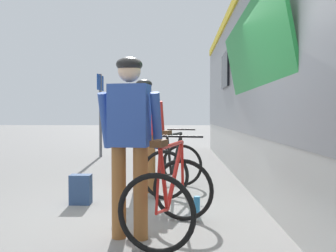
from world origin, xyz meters
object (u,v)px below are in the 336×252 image
(cyclist_far_in_blue, at_px, (130,131))
(bicycle_far_red, at_px, (171,196))
(water_bottle_near_the_bikes, at_px, (197,206))
(platform_sign_post, at_px, (100,101))
(bicycle_near_black, at_px, (174,167))
(backpack_on_platform, at_px, (81,189))
(cyclist_near_in_red, at_px, (144,125))

(cyclist_far_in_blue, xyz_separation_m, bicycle_far_red, (0.40, 0.09, -0.65))
(cyclist_far_in_blue, relative_size, water_bottle_near_the_bikes, 7.41)
(cyclist_far_in_blue, height_order, bicycle_far_red, cyclist_far_in_blue)
(bicycle_far_red, height_order, platform_sign_post, platform_sign_post)
(water_bottle_near_the_bikes, relative_size, platform_sign_post, 0.10)
(water_bottle_near_the_bikes, height_order, platform_sign_post, platform_sign_post)
(bicycle_near_black, height_order, backpack_on_platform, bicycle_near_black)
(cyclist_far_in_blue, distance_m, bicycle_far_red, 0.77)
(backpack_on_platform, distance_m, water_bottle_near_the_bikes, 1.64)
(bicycle_near_black, distance_m, water_bottle_near_the_bikes, 1.38)
(water_bottle_near_the_bikes, bearing_deg, cyclist_far_in_blue, -131.22)
(cyclist_near_in_red, relative_size, bicycle_near_black, 1.46)
(water_bottle_near_the_bikes, distance_m, platform_sign_post, 6.75)
(bicycle_far_red, relative_size, platform_sign_post, 0.50)
(bicycle_near_black, height_order, bicycle_far_red, same)
(cyclist_near_in_red, relative_size, cyclist_far_in_blue, 1.00)
(cyclist_near_in_red, distance_m, platform_sign_post, 5.08)
(bicycle_far_red, xyz_separation_m, platform_sign_post, (-2.23, 6.77, 1.22))
(cyclist_near_in_red, bearing_deg, cyclist_far_in_blue, -87.98)
(bicycle_far_red, bearing_deg, cyclist_near_in_red, 103.17)
(platform_sign_post, bearing_deg, bicycle_far_red, -71.78)
(cyclist_far_in_blue, xyz_separation_m, platform_sign_post, (-1.83, 6.86, 0.57))
(cyclist_near_in_red, distance_m, backpack_on_platform, 1.41)
(cyclist_near_in_red, distance_m, bicycle_far_red, 2.19)
(cyclist_far_in_blue, relative_size, bicycle_near_black, 1.46)
(platform_sign_post, bearing_deg, water_bottle_near_the_bikes, -67.49)
(cyclist_near_in_red, xyz_separation_m, backpack_on_platform, (-0.78, -0.80, -0.85))
(backpack_on_platform, xyz_separation_m, water_bottle_near_the_bikes, (1.55, -0.54, -0.08))
(water_bottle_near_the_bikes, bearing_deg, bicycle_far_red, -112.64)
(cyclist_far_in_blue, bearing_deg, backpack_on_platform, 122.93)
(cyclist_far_in_blue, height_order, bicycle_near_black, cyclist_far_in_blue)
(water_bottle_near_the_bikes, xyz_separation_m, platform_sign_post, (-2.52, 6.08, 1.50))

